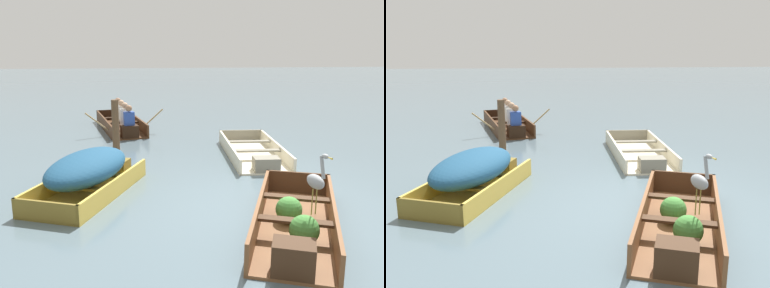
{
  "view_description": "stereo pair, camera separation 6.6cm",
  "coord_description": "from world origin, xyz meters",
  "views": [
    {
      "loc": [
        -1.86,
        -6.25,
        2.56
      ],
      "look_at": [
        -0.9,
        3.09,
        0.35
      ],
      "focal_mm": 40.0,
      "sensor_mm": 36.0,
      "label": 1
    },
    {
      "loc": [
        -1.8,
        -6.25,
        2.56
      ],
      "look_at": [
        -0.9,
        3.09,
        0.35
      ],
      "focal_mm": 40.0,
      "sensor_mm": 36.0,
      "label": 2
    }
  ],
  "objects": [
    {
      "name": "ground_plane",
      "position": [
        0.0,
        0.0,
        0.0
      ],
      "size": [
        80.0,
        80.0,
        0.0
      ],
      "primitive_type": "plane",
      "color": "slate"
    },
    {
      "name": "dinghy_wooden_brown_foreground",
      "position": [
        0.11,
        -0.98,
        0.17
      ],
      "size": [
        2.01,
        3.13,
        0.43
      ],
      "color": "brown",
      "rests_on": "ground"
    },
    {
      "name": "skiff_yellow_near_moored",
      "position": [
        -2.92,
        0.99,
        0.41
      ],
      "size": [
        1.97,
        2.83,
        0.75
      ],
      "color": "#E5BC47",
      "rests_on": "ground"
    },
    {
      "name": "skiff_cream_mid_moored",
      "position": [
        0.53,
        3.07,
        0.11
      ],
      "size": [
        1.24,
        3.03,
        0.32
      ],
      "color": "beige",
      "rests_on": "ground"
    },
    {
      "name": "rowboat_dark_varnish_with_crew",
      "position": [
        -2.66,
        6.54,
        0.24
      ],
      "size": [
        2.2,
        3.38,
        0.93
      ],
      "color": "#4C2D19",
      "rests_on": "ground"
    },
    {
      "name": "heron_on_dinghy",
      "position": [
        0.21,
        -1.33,
        0.9
      ],
      "size": [
        0.21,
        0.46,
        0.84
      ],
      "color": "olive",
      "rests_on": "dinghy_wooden_brown_foreground"
    },
    {
      "name": "mooring_post",
      "position": [
        -2.62,
        3.59,
        0.65
      ],
      "size": [
        0.17,
        0.17,
        1.31
      ],
      "primitive_type": "cylinder",
      "color": "brown",
      "rests_on": "ground"
    }
  ]
}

